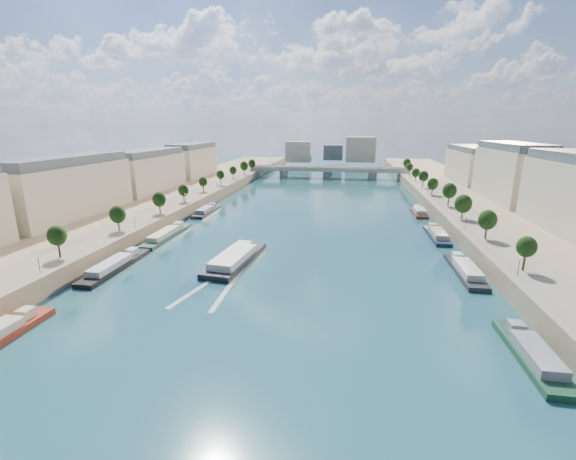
% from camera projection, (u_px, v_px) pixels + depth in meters
% --- Properties ---
extents(ground, '(700.00, 700.00, 0.00)m').
position_uv_depth(ground, '(307.00, 226.00, 146.28)').
color(ground, '#0D373D').
rests_on(ground, ground).
extents(quay_left, '(44.00, 520.00, 5.00)m').
position_uv_depth(quay_left, '(131.00, 213.00, 156.30)').
color(quay_left, '#9E8460').
rests_on(quay_left, ground).
extents(quay_right, '(44.00, 520.00, 5.00)m').
position_uv_depth(quay_right, '(511.00, 227.00, 134.95)').
color(quay_right, '#9E8460').
rests_on(quay_right, ground).
extents(pave_left, '(14.00, 520.00, 0.10)m').
position_uv_depth(pave_left, '(165.00, 208.00, 153.40)').
color(pave_left, gray).
rests_on(pave_left, quay_left).
extents(pave_right, '(14.00, 520.00, 0.10)m').
position_uv_depth(pave_right, '(467.00, 218.00, 136.50)').
color(pave_right, gray).
rests_on(pave_right, quay_right).
extents(trees_left, '(4.80, 268.80, 8.26)m').
position_uv_depth(trees_left, '(171.00, 194.00, 153.59)').
color(trees_left, '#382B1E').
rests_on(trees_left, ground).
extents(trees_right, '(4.80, 268.80, 8.26)m').
position_uv_depth(trees_right, '(455.00, 198.00, 144.90)').
color(trees_right, '#382B1E').
rests_on(trees_right, ground).
extents(lamps_left, '(0.36, 200.36, 4.28)m').
position_uv_depth(lamps_left, '(163.00, 207.00, 142.48)').
color(lamps_left, black).
rests_on(lamps_left, ground).
extents(lamps_right, '(0.36, 200.36, 4.28)m').
position_uv_depth(lamps_right, '(451.00, 207.00, 141.22)').
color(lamps_right, black).
rests_on(lamps_right, ground).
extents(buildings_left, '(16.00, 226.00, 23.20)m').
position_uv_depth(buildings_left, '(115.00, 174.00, 166.00)').
color(buildings_left, '#C5B897').
rests_on(buildings_left, ground).
extents(buildings_right, '(16.00, 226.00, 23.20)m').
position_uv_depth(buildings_right, '(542.00, 183.00, 140.79)').
color(buildings_right, '#C5B897').
rests_on(buildings_right, ground).
extents(skyline, '(79.00, 42.00, 22.00)m').
position_uv_depth(skyline, '(336.00, 151.00, 351.24)').
color(skyline, '#C5B897').
rests_on(skyline, ground).
extents(bridge, '(112.00, 12.00, 8.15)m').
position_uv_depth(bridge, '(327.00, 171.00, 277.31)').
color(bridge, '#C1B79E').
rests_on(bridge, ground).
extents(tour_barge, '(11.39, 29.82, 3.95)m').
position_uv_depth(tour_barge, '(235.00, 259.00, 106.70)').
color(tour_barge, black).
rests_on(tour_barge, ground).
extents(wake, '(10.73, 26.01, 0.04)m').
position_uv_depth(wake, '(216.00, 286.00, 91.20)').
color(wake, silver).
rests_on(wake, ground).
extents(moored_barges_left, '(5.00, 127.14, 3.60)m').
position_uv_depth(moored_barges_left, '(146.00, 247.00, 117.72)').
color(moored_barges_left, maroon).
rests_on(moored_barges_left, ground).
extents(moored_barges_right, '(5.00, 157.98, 3.60)m').
position_uv_depth(moored_barges_right, '(469.00, 275.00, 95.70)').
color(moored_barges_right, black).
rests_on(moored_barges_right, ground).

